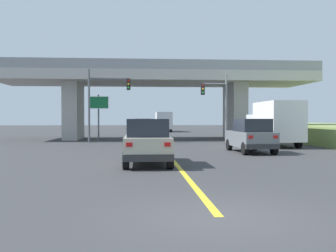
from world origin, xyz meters
name	(u,v)px	position (x,y,z in m)	size (l,w,h in m)	color
ground	(155,139)	(0.00, 30.89, 0.00)	(160.00, 160.00, 0.00)	#353538
overpass_bridge	(155,86)	(0.00, 30.89, 5.25)	(30.36, 8.20, 7.35)	#B7B5AD
lane_divider_stripe	(168,155)	(0.00, 13.90, 0.00)	(0.20, 27.81, 0.01)	yellow
suv_lead	(147,141)	(-1.29, 9.45, 1.02)	(2.03, 4.83, 2.02)	#B7B29E
suv_crossing	(251,136)	(5.03, 14.95, 1.01)	(2.09, 4.51, 2.02)	slate
box_truck	(275,123)	(8.32, 20.10, 1.68)	(2.33, 6.74, 3.24)	silver
sedan_oncoming	(143,128)	(-1.21, 35.43, 1.01)	(1.89, 4.51, 2.02)	slate
traffic_signal_nearside	(218,100)	(5.13, 25.15, 3.59)	(2.28, 0.36, 5.79)	slate
traffic_signal_farside	(103,96)	(-4.70, 25.31, 3.92)	(3.57, 0.36, 6.19)	#56595E
highway_sign	(98,107)	(-5.34, 28.16, 3.13)	(1.84, 0.17, 4.22)	#56595E
semi_truck_distant	(163,121)	(2.14, 52.42, 1.59)	(2.33, 7.28, 3.00)	silver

